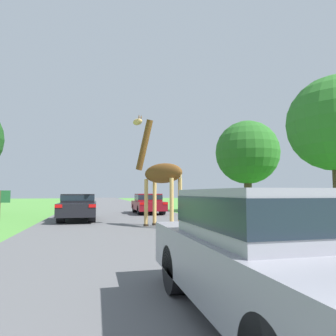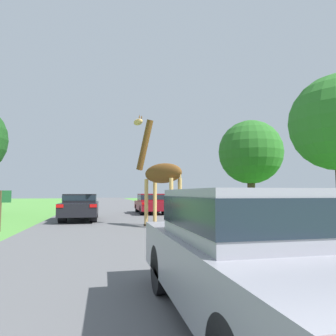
{
  "view_description": "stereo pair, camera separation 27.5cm",
  "coord_description": "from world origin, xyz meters",
  "px_view_note": "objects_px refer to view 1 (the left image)",
  "views": [
    {
      "loc": [
        -1.44,
        1.03,
        1.4
      ],
      "look_at": [
        1.45,
        13.1,
        2.43
      ],
      "focal_mm": 32.0,
      "sensor_mm": 36.0,
      "label": 1
    },
    {
      "loc": [
        -1.18,
        0.96,
        1.4
      ],
      "look_at": [
        1.45,
        13.1,
        2.43
      ],
      "focal_mm": 32.0,
      "sensor_mm": 36.0,
      "label": 2
    }
  ],
  "objects_px": {
    "car_lead_maroon": "(272,252)",
    "tree_far_right": "(247,153)",
    "car_queue_right": "(245,216)",
    "car_queue_left": "(148,203)",
    "tree_left_edge": "(336,124)",
    "car_far_ahead": "(79,206)",
    "giraffe_near_road": "(160,173)"
  },
  "relations": [
    {
      "from": "giraffe_near_road",
      "to": "tree_far_right",
      "type": "relative_size",
      "value": 0.74
    },
    {
      "from": "giraffe_near_road",
      "to": "car_lead_maroon",
      "type": "distance_m",
      "value": 9.44
    },
    {
      "from": "car_queue_right",
      "to": "car_queue_left",
      "type": "height_order",
      "value": "car_queue_right"
    },
    {
      "from": "car_lead_maroon",
      "to": "car_queue_right",
      "type": "relative_size",
      "value": 0.95
    },
    {
      "from": "car_queue_right",
      "to": "car_far_ahead",
      "type": "distance_m",
      "value": 9.79
    },
    {
      "from": "car_far_ahead",
      "to": "tree_left_edge",
      "type": "relative_size",
      "value": 0.64
    },
    {
      "from": "car_queue_left",
      "to": "tree_far_right",
      "type": "bearing_deg",
      "value": -3.12
    },
    {
      "from": "giraffe_near_road",
      "to": "tree_left_edge",
      "type": "distance_m",
      "value": 9.27
    },
    {
      "from": "car_far_ahead",
      "to": "tree_far_right",
      "type": "height_order",
      "value": "tree_far_right"
    },
    {
      "from": "car_queue_left",
      "to": "tree_left_edge",
      "type": "bearing_deg",
      "value": -44.82
    },
    {
      "from": "car_lead_maroon",
      "to": "car_queue_left",
      "type": "bearing_deg",
      "value": 84.73
    },
    {
      "from": "giraffe_near_road",
      "to": "tree_left_edge",
      "type": "bearing_deg",
      "value": -34.61
    },
    {
      "from": "giraffe_near_road",
      "to": "car_lead_maroon",
      "type": "relative_size",
      "value": 1.2
    },
    {
      "from": "giraffe_near_road",
      "to": "car_far_ahead",
      "type": "height_order",
      "value": "giraffe_near_road"
    },
    {
      "from": "giraffe_near_road",
      "to": "tree_far_right",
      "type": "bearing_deg",
      "value": 8.47
    },
    {
      "from": "car_far_ahead",
      "to": "tree_far_right",
      "type": "bearing_deg",
      "value": 17.65
    },
    {
      "from": "car_far_ahead",
      "to": "car_queue_right",
      "type": "bearing_deg",
      "value": -60.21
    },
    {
      "from": "car_far_ahead",
      "to": "car_lead_maroon",
      "type": "bearing_deg",
      "value": -78.37
    },
    {
      "from": "car_queue_left",
      "to": "car_far_ahead",
      "type": "bearing_deg",
      "value": -136.52
    },
    {
      "from": "car_lead_maroon",
      "to": "car_queue_left",
      "type": "xyz_separation_m",
      "value": [
        1.59,
        17.25,
        -0.05
      ]
    },
    {
      "from": "tree_left_edge",
      "to": "tree_far_right",
      "type": "relative_size",
      "value": 1.08
    },
    {
      "from": "tree_far_right",
      "to": "car_queue_right",
      "type": "bearing_deg",
      "value": -118.88
    },
    {
      "from": "car_lead_maroon",
      "to": "car_queue_left",
      "type": "height_order",
      "value": "car_lead_maroon"
    },
    {
      "from": "car_lead_maroon",
      "to": "tree_left_edge",
      "type": "bearing_deg",
      "value": 43.87
    },
    {
      "from": "car_queue_left",
      "to": "tree_far_right",
      "type": "xyz_separation_m",
      "value": [
        7.28,
        -0.4,
        3.61
      ]
    },
    {
      "from": "car_queue_right",
      "to": "car_queue_left",
      "type": "relative_size",
      "value": 1.0
    },
    {
      "from": "car_queue_right",
      "to": "tree_left_edge",
      "type": "xyz_separation_m",
      "value": [
        7.48,
        4.58,
        4.04
      ]
    },
    {
      "from": "car_queue_left",
      "to": "car_far_ahead",
      "type": "relative_size",
      "value": 0.94
    },
    {
      "from": "car_lead_maroon",
      "to": "tree_far_right",
      "type": "bearing_deg",
      "value": 62.25
    },
    {
      "from": "giraffe_near_road",
      "to": "car_far_ahead",
      "type": "relative_size",
      "value": 1.07
    },
    {
      "from": "car_lead_maroon",
      "to": "tree_left_edge",
      "type": "distance_m",
      "value": 13.96
    },
    {
      "from": "tree_far_right",
      "to": "car_far_ahead",
      "type": "bearing_deg",
      "value": -162.35
    }
  ]
}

